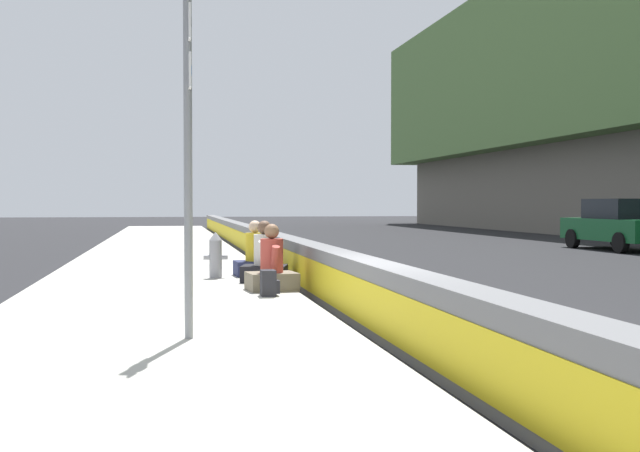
{
  "coord_description": "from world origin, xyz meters",
  "views": [
    {
      "loc": [
        -9.44,
        2.51,
        1.57
      ],
      "look_at": [
        4.48,
        -0.19,
        1.16
      ],
      "focal_mm": 44.13,
      "sensor_mm": 36.0,
      "label": 1
    }
  ],
  "objects_px": {
    "seated_person_rear": "(255,258)",
    "backpack": "(269,283)",
    "seated_person_middle": "(264,263)",
    "seated_person_foreground": "(272,270)",
    "route_sign_post": "(188,142)",
    "fire_hydrant": "(216,254)",
    "parked_car_fourth": "(620,224)"
  },
  "relations": [
    {
      "from": "seated_person_middle",
      "to": "parked_car_fourth",
      "type": "distance_m",
      "value": 16.06
    },
    {
      "from": "fire_hydrant",
      "to": "seated_person_foreground",
      "type": "relative_size",
      "value": 0.81
    },
    {
      "from": "seated_person_rear",
      "to": "backpack",
      "type": "distance_m",
      "value": 3.4
    },
    {
      "from": "fire_hydrant",
      "to": "seated_person_rear",
      "type": "height_order",
      "value": "seated_person_rear"
    },
    {
      "from": "seated_person_foreground",
      "to": "seated_person_rear",
      "type": "distance_m",
      "value": 2.62
    },
    {
      "from": "backpack",
      "to": "route_sign_post",
      "type": "bearing_deg",
      "value": 160.07
    },
    {
      "from": "seated_person_middle",
      "to": "backpack",
      "type": "height_order",
      "value": "seated_person_middle"
    },
    {
      "from": "route_sign_post",
      "to": "seated_person_rear",
      "type": "relative_size",
      "value": 3.31
    },
    {
      "from": "fire_hydrant",
      "to": "route_sign_post",
      "type": "bearing_deg",
      "value": 174.23
    },
    {
      "from": "seated_person_middle",
      "to": "route_sign_post",
      "type": "bearing_deg",
      "value": 165.45
    },
    {
      "from": "fire_hydrant",
      "to": "seated_person_middle",
      "type": "height_order",
      "value": "seated_person_middle"
    },
    {
      "from": "parked_car_fourth",
      "to": "seated_person_foreground",
      "type": "bearing_deg",
      "value": 129.82
    },
    {
      "from": "backpack",
      "to": "seated_person_rear",
      "type": "bearing_deg",
      "value": -2.64
    },
    {
      "from": "fire_hydrant",
      "to": "seated_person_foreground",
      "type": "bearing_deg",
      "value": -161.58
    },
    {
      "from": "seated_person_foreground",
      "to": "seated_person_rear",
      "type": "height_order",
      "value": "seated_person_foreground"
    },
    {
      "from": "seated_person_middle",
      "to": "backpack",
      "type": "relative_size",
      "value": 2.78
    },
    {
      "from": "fire_hydrant",
      "to": "parked_car_fourth",
      "type": "xyz_separation_m",
      "value": [
        8.53,
        -13.81,
        0.27
      ]
    },
    {
      "from": "backpack",
      "to": "parked_car_fourth",
      "type": "relative_size",
      "value": 0.09
    },
    {
      "from": "seated_person_middle",
      "to": "seated_person_rear",
      "type": "distance_m",
      "value": 1.2
    },
    {
      "from": "seated_person_rear",
      "to": "backpack",
      "type": "height_order",
      "value": "seated_person_rear"
    },
    {
      "from": "route_sign_post",
      "to": "parked_car_fourth",
      "type": "bearing_deg",
      "value": -43.55
    },
    {
      "from": "fire_hydrant",
      "to": "seated_person_rear",
      "type": "bearing_deg",
      "value": -69.59
    },
    {
      "from": "route_sign_post",
      "to": "fire_hydrant",
      "type": "relative_size",
      "value": 4.09
    },
    {
      "from": "fire_hydrant",
      "to": "backpack",
      "type": "height_order",
      "value": "fire_hydrant"
    },
    {
      "from": "route_sign_post",
      "to": "seated_person_middle",
      "type": "bearing_deg",
      "value": -14.55
    },
    {
      "from": "fire_hydrant",
      "to": "seated_person_rear",
      "type": "distance_m",
      "value": 0.85
    },
    {
      "from": "parked_car_fourth",
      "to": "seated_person_rear",
      "type": "bearing_deg",
      "value": 122.33
    },
    {
      "from": "seated_person_middle",
      "to": "parked_car_fourth",
      "type": "relative_size",
      "value": 0.25
    },
    {
      "from": "seated_person_foreground",
      "to": "seated_person_rear",
      "type": "relative_size",
      "value": 1.0
    },
    {
      "from": "seated_person_middle",
      "to": "seated_person_rear",
      "type": "height_order",
      "value": "seated_person_middle"
    },
    {
      "from": "fire_hydrant",
      "to": "backpack",
      "type": "relative_size",
      "value": 2.2
    },
    {
      "from": "route_sign_post",
      "to": "backpack",
      "type": "xyz_separation_m",
      "value": [
        3.61,
        -1.31,
        -1.88
      ]
    }
  ]
}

